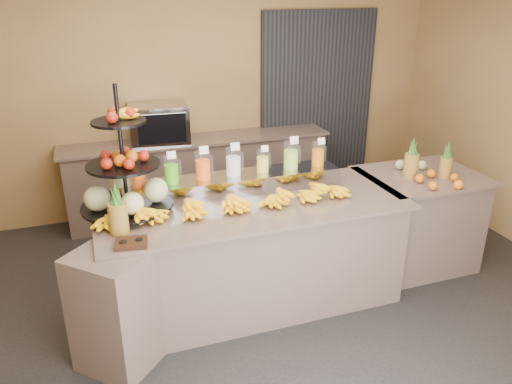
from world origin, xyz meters
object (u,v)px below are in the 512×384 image
pitcher_tray (234,184)px  fruit_stand (132,181)px  right_fruit_pile (433,174)px  oven_warmer (159,124)px  banana_heap (231,200)px  condiment_caddy (131,243)px

pitcher_tray → fruit_stand: 0.87m
pitcher_tray → right_fruit_pile: size_ratio=4.35×
oven_warmer → banana_heap: bearing=-79.3°
condiment_caddy → right_fruit_pile: size_ratio=0.50×
right_fruit_pile → oven_warmer: bearing=136.3°
condiment_caddy → right_fruit_pile: 2.70m
oven_warmer → right_fruit_pile: bearing=-39.8°
fruit_stand → oven_warmer: bearing=74.9°
pitcher_tray → fruit_stand: size_ratio=1.87×
banana_heap → condiment_caddy: 0.88m
fruit_stand → banana_heap: bearing=-16.6°
pitcher_tray → fruit_stand: (-0.84, -0.11, 0.17)m
condiment_caddy → fruit_stand: bearing=81.0°
pitcher_tray → condiment_caddy: (-0.93, -0.68, -0.06)m
fruit_stand → oven_warmer: fruit_stand is taller
pitcher_tray → right_fruit_pile: bearing=-11.2°
pitcher_tray → banana_heap: size_ratio=0.90×
pitcher_tray → banana_heap: banana_heap is taller
banana_heap → oven_warmer: oven_warmer is taller
fruit_stand → right_fruit_pile: 2.61m
pitcher_tray → oven_warmer: oven_warmer is taller
banana_heap → right_fruit_pile: (1.87, -0.02, -0.00)m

